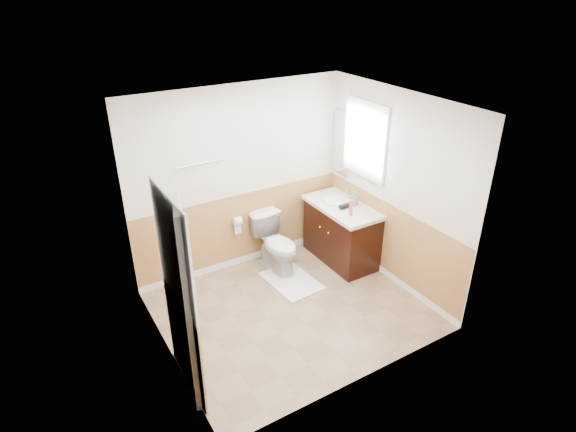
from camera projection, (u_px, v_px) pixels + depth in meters
floor at (292, 310)px, 5.80m from camera, size 3.00×3.00×0.00m
ceiling at (292, 106)px, 4.66m from camera, size 3.00×3.00×0.00m
wall_back at (240, 180)px, 6.22m from camera, size 3.00×0.00×3.00m
wall_front at (368, 276)px, 4.24m from camera, size 3.00×0.00×3.00m
wall_left at (158, 256)px, 4.54m from camera, size 0.00×3.00×3.00m
wall_right at (394, 190)px, 5.92m from camera, size 0.00×3.00×3.00m
wainscot_back at (243, 230)px, 6.55m from camera, size 3.00×0.00×3.00m
wainscot_front at (361, 340)px, 4.59m from camera, size 3.00×0.00×3.00m
wainscot_left at (169, 318)px, 4.88m from camera, size 0.00×2.60×2.60m
wainscot_right at (388, 243)px, 6.25m from camera, size 0.00×2.60×2.60m
toilet at (277, 244)px, 6.45m from camera, size 0.48×0.78×0.77m
bath_mat at (291, 281)px, 6.32m from camera, size 0.60×0.83×0.02m
vanity_cabinet at (341, 234)px, 6.66m from camera, size 0.55×1.10×0.80m
vanity_knob_left at (328, 233)px, 6.38m from camera, size 0.03×0.03×0.03m
vanity_knob_right at (320, 227)px, 6.53m from camera, size 0.03×0.03×0.03m
countertop at (342, 207)px, 6.47m from camera, size 0.60×1.15×0.05m
sink_basin at (336, 200)px, 6.57m from camera, size 0.36×0.36×0.02m
faucet at (347, 194)px, 6.62m from camera, size 0.02×0.02×0.14m
lotion_bottle at (351, 208)px, 6.14m from camera, size 0.05×0.05×0.22m
soap_dispenser at (354, 199)px, 6.41m from camera, size 0.12×0.12×0.20m
hair_dryer_body at (344, 206)px, 6.35m from camera, size 0.14×0.07×0.07m
hair_dryer_handle at (341, 208)px, 6.38m from camera, size 0.03×0.03×0.07m
mirror_panel at (341, 143)px, 6.61m from camera, size 0.02×0.35×0.90m
window_frame at (365, 139)px, 6.13m from camera, size 0.04×0.80×1.00m
window_glass at (366, 139)px, 6.13m from camera, size 0.01×0.70×0.90m
door at (187, 297)px, 4.34m from camera, size 0.29×0.78×2.04m
door_frame at (179, 299)px, 4.30m from camera, size 0.02×0.92×2.10m
door_knob at (182, 283)px, 4.65m from camera, size 0.06×0.06×0.06m
towel_bar at (200, 164)px, 5.77m from camera, size 0.62×0.02×0.02m
tp_holder_bar at (238, 221)px, 6.37m from camera, size 0.14×0.02×0.02m
tp_roll at (238, 221)px, 6.37m from camera, size 0.10×0.11×0.11m
tp_sheet at (238, 228)px, 6.42m from camera, size 0.10×0.01×0.16m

